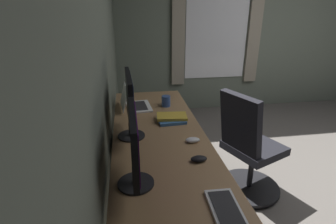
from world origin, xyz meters
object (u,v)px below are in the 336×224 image
at_px(monitor_primary, 130,103).
at_px(coffee_mug, 166,101).
at_px(drawer_pedestal, 156,173).
at_px(laptop_leftmost, 133,103).
at_px(monitor_secondary, 134,145).
at_px(keyboard_main, 231,220).
at_px(mouse_main, 193,140).
at_px(mouse_spare, 199,159).
at_px(office_chair, 248,150).
at_px(book_stack_near, 172,118).

bearing_deg(monitor_primary, coffee_mug, -30.10).
relative_size(drawer_pedestal, laptop_leftmost, 2.07).
bearing_deg(monitor_secondary, keyboard_main, -130.06).
bearing_deg(drawer_pedestal, mouse_main, -130.97).
bearing_deg(monitor_primary, keyboard_main, -155.81).
bearing_deg(coffee_mug, mouse_main, -174.03).
height_order(monitor_secondary, mouse_spare, monitor_secondary).
xyz_separation_m(drawer_pedestal, mouse_main, (-0.21, -0.25, 0.40)).
bearing_deg(mouse_main, office_chair, -64.67).
distance_m(keyboard_main, office_chair, 1.23).
height_order(drawer_pedestal, coffee_mug, coffee_mug).
relative_size(monitor_primary, keyboard_main, 1.17).
relative_size(monitor_secondary, office_chair, 0.49).
relative_size(drawer_pedestal, keyboard_main, 1.64).
bearing_deg(coffee_mug, drawer_pedestal, 162.89).
xyz_separation_m(monitor_primary, monitor_secondary, (-0.58, -0.01, -0.03)).
height_order(keyboard_main, mouse_main, mouse_main).
xyz_separation_m(mouse_main, office_chair, (0.27, -0.58, -0.29)).
height_order(drawer_pedestal, laptop_leftmost, laptop_leftmost).
bearing_deg(monitor_primary, office_chair, -83.37).
relative_size(monitor_secondary, mouse_main, 4.53).
height_order(drawer_pedestal, book_stack_near, book_stack_near).
relative_size(drawer_pedestal, monitor_secondary, 1.48).
relative_size(laptop_leftmost, coffee_mug, 2.70).
distance_m(drawer_pedestal, mouse_main, 0.52).
height_order(keyboard_main, book_stack_near, book_stack_near).
bearing_deg(keyboard_main, mouse_main, -0.88).
height_order(keyboard_main, coffee_mug, coffee_mug).
height_order(monitor_primary, monitor_secondary, monitor_primary).
bearing_deg(mouse_spare, laptop_leftmost, 20.31).
distance_m(monitor_secondary, mouse_main, 0.64).
distance_m(monitor_secondary, book_stack_near, 0.91).
distance_m(drawer_pedestal, coffee_mug, 0.71).
bearing_deg(mouse_spare, coffee_mug, 3.25).
xyz_separation_m(keyboard_main, mouse_main, (0.76, -0.01, 0.01)).
bearing_deg(mouse_spare, office_chair, -48.84).
height_order(monitor_primary, laptop_leftmost, monitor_primary).
bearing_deg(coffee_mug, mouse_spare, -176.75).
relative_size(mouse_main, office_chair, 0.11).
distance_m(monitor_secondary, office_chair, 1.32).
xyz_separation_m(mouse_main, coffee_mug, (0.75, 0.08, 0.03)).
bearing_deg(book_stack_near, monitor_secondary, 157.74).
relative_size(monitor_primary, monitor_secondary, 1.06).
bearing_deg(drawer_pedestal, monitor_secondary, 164.76).
relative_size(monitor_secondary, keyboard_main, 1.11).
bearing_deg(mouse_spare, monitor_primary, 44.74).
relative_size(drawer_pedestal, coffee_mug, 5.60).
height_order(monitor_primary, coffee_mug, monitor_primary).
bearing_deg(laptop_leftmost, keyboard_main, -165.86).
distance_m(mouse_main, coffee_mug, 0.76).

